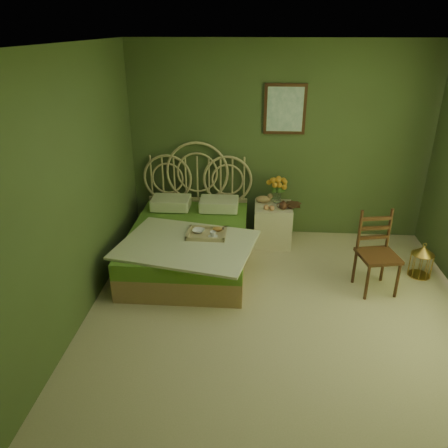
# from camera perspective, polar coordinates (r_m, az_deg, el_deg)

# --- Properties ---
(floor) EXTENTS (4.50, 4.50, 0.00)m
(floor) POSITION_cam_1_polar(r_m,az_deg,el_deg) (4.47, 7.50, -13.37)
(floor) COLOR #C6B28F
(floor) RESTS_ON ground
(ceiling) EXTENTS (4.50, 4.50, 0.00)m
(ceiling) POSITION_cam_1_polar(r_m,az_deg,el_deg) (3.54, 9.96, 22.04)
(ceiling) COLOR silver
(ceiling) RESTS_ON wall_back
(wall_back) EXTENTS (4.00, 0.00, 4.00)m
(wall_back) POSITION_cam_1_polar(r_m,az_deg,el_deg) (5.96, 7.17, 10.44)
(wall_back) COLOR #485D31
(wall_back) RESTS_ON floor
(wall_left) EXTENTS (0.00, 4.50, 4.50)m
(wall_left) POSITION_cam_1_polar(r_m,az_deg,el_deg) (4.17, -20.05, 2.86)
(wall_left) COLOR #485D31
(wall_left) RESTS_ON floor
(wall_art) EXTENTS (0.54, 0.04, 0.64)m
(wall_art) POSITION_cam_1_polar(r_m,az_deg,el_deg) (5.85, 7.97, 14.63)
(wall_art) COLOR #331B0E
(wall_art) RESTS_ON wall_back
(bed) EXTENTS (1.66, 2.11, 1.30)m
(bed) POSITION_cam_1_polar(r_m,az_deg,el_deg) (5.46, -4.54, -2.16)
(bed) COLOR tan
(bed) RESTS_ON floor
(nightstand) EXTENTS (0.49, 0.50, 0.97)m
(nightstand) POSITION_cam_1_polar(r_m,az_deg,el_deg) (5.93, 6.45, 0.70)
(nightstand) COLOR beige
(nightstand) RESTS_ON floor
(chair) EXTENTS (0.47, 0.47, 0.91)m
(chair) POSITION_cam_1_polar(r_m,az_deg,el_deg) (5.11, 19.42, -2.84)
(chair) COLOR #331B0E
(chair) RESTS_ON floor
(birdcage) EXTENTS (0.26, 0.26, 0.39)m
(birdcage) POSITION_cam_1_polar(r_m,az_deg,el_deg) (5.68, 24.37, -4.47)
(birdcage) COLOR #B08138
(birdcage) RESTS_ON floor
(book_lower) EXTENTS (0.17, 0.22, 0.02)m
(book_lower) POSITION_cam_1_polar(r_m,az_deg,el_deg) (5.87, 8.24, 2.49)
(book_lower) COLOR #381E0F
(book_lower) RESTS_ON nightstand
(book_upper) EXTENTS (0.25, 0.27, 0.02)m
(book_upper) POSITION_cam_1_polar(r_m,az_deg,el_deg) (5.86, 8.25, 2.67)
(book_upper) COLOR #472819
(book_upper) RESTS_ON nightstand
(cereal_bowl) EXTENTS (0.16, 0.16, 0.04)m
(cereal_bowl) POSITION_cam_1_polar(r_m,az_deg,el_deg) (5.16, -3.34, -0.90)
(cereal_bowl) COLOR white
(cereal_bowl) RESTS_ON bed
(coffee_cup) EXTENTS (0.09, 0.09, 0.07)m
(coffee_cup) POSITION_cam_1_polar(r_m,az_deg,el_deg) (5.03, -1.47, -1.34)
(coffee_cup) COLOR white
(coffee_cup) RESTS_ON bed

